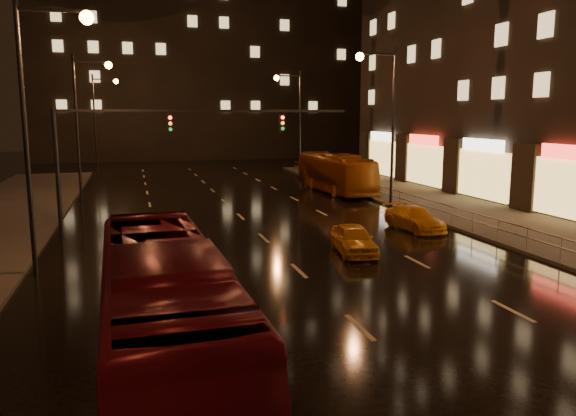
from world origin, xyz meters
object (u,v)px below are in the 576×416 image
Objects in this scene: bus_curb at (335,173)px; taxi_far at (415,218)px; taxi_near at (354,239)px; bus_red at (164,310)px.

bus_curb is 14.73m from taxi_far.
taxi_near is at bearing -148.42° from taxi_far.
bus_curb is 2.61× the size of taxi_far.
bus_red is 1.04× the size of bus_curb.
bus_curb is 19.50m from taxi_near.
bus_curb is at bearing 79.67° from taxi_far.
bus_red reaches higher than taxi_far.
taxi_near is (8.44, 9.48, -0.91)m from bus_red.
taxi_near reaches higher than taxi_far.
bus_red is at bearing -124.07° from taxi_near.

